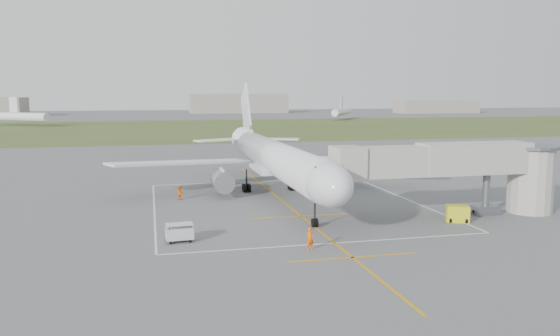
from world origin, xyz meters
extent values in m
plane|color=#535356|center=(0.00, 0.00, 0.00)|extent=(700.00, 700.00, 0.00)
cube|color=#3F5123|center=(0.00, 130.00, 0.01)|extent=(700.00, 120.00, 0.02)
cube|color=orange|center=(0.00, -5.00, 0.01)|extent=(0.25, 60.00, 0.01)
cube|color=orange|center=(0.00, -24.00, 0.01)|extent=(10.00, 0.25, 0.01)
cube|color=orange|center=(0.00, -10.00, 0.01)|extent=(10.00, 0.25, 0.01)
cube|color=silver|center=(0.00, 12.00, 0.01)|extent=(28.00, 0.20, 0.01)
cube|color=silver|center=(0.00, -20.00, 0.01)|extent=(28.00, 0.20, 0.01)
cube|color=silver|center=(-14.00, -4.00, 0.01)|extent=(0.20, 32.00, 0.01)
cube|color=silver|center=(14.00, -4.00, 0.01)|extent=(0.20, 32.00, 0.01)
cylinder|color=silver|center=(0.00, 0.00, 4.50)|extent=(3.80, 36.00, 3.80)
ellipsoid|color=silver|center=(0.00, -18.00, 4.50)|extent=(3.80, 7.22, 3.80)
cube|color=black|center=(0.00, -18.90, 5.55)|extent=(2.40, 1.60, 0.99)
cone|color=silver|center=(0.00, 20.50, 4.90)|extent=(3.80, 6.00, 3.80)
cube|color=silver|center=(10.50, 6.00, 3.65)|extent=(17.93, 11.24, 1.23)
cube|color=silver|center=(-10.50, 6.00, 3.65)|extent=(17.93, 11.24, 1.23)
cube|color=silver|center=(0.00, 3.00, 2.95)|extent=(4.20, 8.00, 0.50)
cube|color=silver|center=(0.00, 21.20, 9.20)|extent=(0.30, 7.89, 8.65)
cube|color=silver|center=(0.00, 19.00, 6.20)|extent=(0.35, 5.00, 1.20)
cube|color=silver|center=(4.20, 20.20, 5.10)|extent=(7.85, 5.03, 0.20)
cube|color=silver|center=(-4.20, 20.20, 5.10)|extent=(7.85, 5.03, 0.20)
cylinder|color=gray|center=(6.20, 2.50, 1.90)|extent=(2.30, 4.20, 2.30)
cube|color=silver|center=(6.20, 2.20, 2.70)|extent=(0.25, 2.40, 1.20)
cylinder|color=gray|center=(-6.20, 2.50, 1.90)|extent=(2.30, 4.20, 2.30)
cube|color=silver|center=(-6.20, 2.20, 2.70)|extent=(0.25, 2.40, 1.20)
cylinder|color=black|center=(0.00, -14.50, 1.30)|extent=(0.18, 0.18, 2.60)
cylinder|color=black|center=(-0.11, -14.50, 0.40)|extent=(0.28, 0.80, 0.80)
cylinder|color=black|center=(0.11, -14.50, 0.40)|extent=(0.28, 0.80, 0.80)
cylinder|color=black|center=(2.90, 4.50, 1.40)|extent=(0.22, 0.22, 2.80)
cylinder|color=black|center=(2.62, 4.15, 0.48)|extent=(0.32, 0.96, 0.96)
cylinder|color=black|center=(3.18, 4.15, 0.48)|extent=(0.32, 0.96, 0.96)
cylinder|color=black|center=(2.62, 4.85, 0.48)|extent=(0.32, 0.96, 0.96)
cylinder|color=black|center=(3.18, 4.85, 0.48)|extent=(0.32, 0.96, 0.96)
cylinder|color=black|center=(-2.90, 4.50, 1.40)|extent=(0.22, 0.22, 2.80)
cylinder|color=black|center=(-3.18, 4.15, 0.48)|extent=(0.32, 0.96, 0.96)
cylinder|color=black|center=(-2.62, 4.15, 0.48)|extent=(0.32, 0.96, 0.96)
cylinder|color=black|center=(-3.18, 4.85, 0.48)|extent=(0.32, 0.96, 0.96)
cylinder|color=black|center=(-2.62, 4.85, 0.48)|extent=(0.32, 0.96, 0.96)
cube|color=#AEA89D|center=(7.74, -13.50, 5.60)|extent=(11.09, 2.90, 2.80)
cube|color=#AEA89D|center=(16.46, -13.50, 5.70)|extent=(11.09, 3.10, 3.00)
cube|color=#AEA89D|center=(3.40, -13.50, 5.60)|extent=(2.60, 3.40, 3.00)
cylinder|color=slate|center=(18.00, -13.50, 2.10)|extent=(0.70, 0.70, 4.20)
cube|color=slate|center=(18.00, -13.50, 0.45)|extent=(2.60, 1.40, 0.90)
cylinder|color=#AEA89D|center=(23.00, -13.50, 3.20)|extent=(4.40, 4.40, 6.40)
cylinder|color=slate|center=(23.00, -13.50, 6.60)|extent=(5.00, 5.00, 0.30)
cylinder|color=black|center=(17.00, -13.50, 0.35)|extent=(0.70, 0.30, 0.70)
cylinder|color=black|center=(19.00, -13.50, 0.35)|extent=(0.70, 0.30, 0.70)
cube|color=yellow|center=(13.63, -15.63, 0.76)|extent=(2.39, 1.99, 1.53)
cylinder|color=black|center=(12.76, -15.88, 0.22)|extent=(0.36, 0.49, 0.45)
cylinder|color=black|center=(14.08, -16.42, 0.22)|extent=(0.36, 0.49, 0.45)
cube|color=silver|center=(-12.10, -16.73, 0.74)|extent=(2.25, 1.45, 0.95)
cube|color=silver|center=(-12.10, -16.73, 1.47)|extent=(2.25, 1.45, 0.07)
cylinder|color=black|center=(-12.93, -17.31, 0.91)|extent=(0.07, 0.07, 1.12)
cylinder|color=black|center=(-11.20, -17.18, 0.91)|extent=(0.07, 0.07, 1.12)
cylinder|color=black|center=(-13.00, -16.28, 0.91)|extent=(0.07, 0.07, 1.12)
cylinder|color=black|center=(-11.28, -16.15, 0.91)|extent=(0.07, 0.07, 1.12)
cylinder|color=black|center=(-12.84, -17.26, 0.17)|extent=(0.18, 0.36, 0.35)
cylinder|color=black|center=(-11.29, -17.15, 0.17)|extent=(0.18, 0.36, 0.35)
cylinder|color=black|center=(-12.92, -16.32, 0.17)|extent=(0.18, 0.36, 0.35)
cylinder|color=black|center=(-11.36, -16.20, 0.17)|extent=(0.18, 0.36, 0.35)
imported|color=#FC6207|center=(-2.50, -21.49, 0.89)|extent=(0.73, 0.55, 1.79)
imported|color=orange|center=(-11.07, 1.43, 0.79)|extent=(0.93, 0.98, 1.59)
cube|color=gray|center=(40.00, 280.00, 6.00)|extent=(60.00, 20.00, 12.00)
cube|color=gray|center=(160.00, 250.00, 4.00)|extent=(50.00, 18.00, 8.00)
cylinder|color=silver|center=(-62.67, 157.65, 3.50)|extent=(27.51, 21.77, 3.20)
cube|color=silver|center=(-62.67, 157.65, 8.00)|extent=(3.38, 2.64, 5.50)
cylinder|color=silver|center=(73.10, 181.74, 3.50)|extent=(19.02, 29.19, 3.20)
cube|color=silver|center=(73.10, 181.74, 8.00)|extent=(2.29, 3.60, 5.50)
camera|label=1|loc=(-14.14, -60.42, 11.92)|focal=35.00mm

